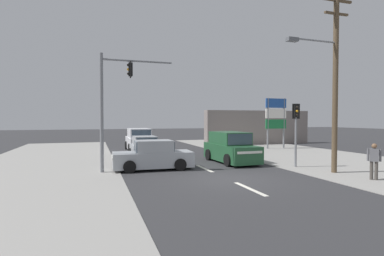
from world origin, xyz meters
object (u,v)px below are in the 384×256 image
utility_pole_foreground_right (333,75)px  suv_kerbside_parked (231,148)px  pedestal_signal_right_kerb (296,124)px  sedan_crossing_left (153,156)px  pedestrian_at_kerb (374,159)px  suv_oncoming_mid (139,140)px  hatchback_oncoming_near (144,148)px  traffic_signal_mast (113,97)px  shopping_plaza_sign (276,116)px

utility_pole_foreground_right → suv_kerbside_parked: size_ratio=1.97×
pedestal_signal_right_kerb → sedan_crossing_left: 8.12m
pedestrian_at_kerb → utility_pole_foreground_right: bearing=101.8°
sedan_crossing_left → suv_oncoming_mid: size_ratio=0.94×
pedestal_signal_right_kerb → suv_oncoming_mid: 13.70m
hatchback_oncoming_near → pedestrian_at_kerb: 13.60m
pedestal_signal_right_kerb → suv_oncoming_mid: (-7.09, 11.62, -1.53)m
pedestal_signal_right_kerb → suv_kerbside_parked: 4.20m
traffic_signal_mast → pedestal_signal_right_kerb: (9.82, -1.60, -1.42)m
traffic_signal_mast → pedestrian_at_kerb: (10.80, -5.70, -2.91)m
suv_kerbside_parked → hatchback_oncoming_near: suv_kerbside_parked is taller
traffic_signal_mast → suv_oncoming_mid: (2.73, 10.02, -2.95)m
suv_kerbside_parked → pedestrian_at_kerb: suv_kerbside_parked is taller
suv_oncoming_mid → pedestrian_at_kerb: suv_oncoming_mid is taller
suv_oncoming_mid → sedan_crossing_left: bearing=-93.7°
pedestal_signal_right_kerb → suv_oncoming_mid: pedestal_signal_right_kerb is taller
shopping_plaza_sign → suv_kerbside_parked: (-7.68, -6.58, -2.10)m
hatchback_oncoming_near → pedestrian_at_kerb: bearing=-51.7°
utility_pole_foreground_right → sedan_crossing_left: bearing=154.8°
utility_pole_foreground_right → sedan_crossing_left: size_ratio=2.10×
traffic_signal_mast → suv_kerbside_parked: traffic_signal_mast is taller
traffic_signal_mast → suv_kerbside_parked: bearing=10.2°
utility_pole_foreground_right → pedestal_signal_right_kerb: size_ratio=2.53×
utility_pole_foreground_right → suv_oncoming_mid: (-7.66, 13.72, -3.98)m
utility_pole_foreground_right → traffic_signal_mast: 11.07m
hatchback_oncoming_near → suv_oncoming_mid: (0.35, 5.05, 0.18)m
shopping_plaza_sign → pedestrian_at_kerb: (-4.07, -13.58, -2.06)m
traffic_signal_mast → suv_oncoming_mid: size_ratio=1.32×
suv_oncoming_mid → pedestrian_at_kerb: size_ratio=2.79×
sedan_crossing_left → suv_oncoming_mid: suv_oncoming_mid is taller
shopping_plaza_sign → pedestal_signal_right_kerb: bearing=-118.0°
hatchback_oncoming_near → suv_kerbside_parked: bearing=-37.4°
utility_pole_foreground_right → suv_oncoming_mid: size_ratio=1.98×
utility_pole_foreground_right → traffic_signal_mast: (-10.39, 3.69, -1.03)m
sedan_crossing_left → hatchback_oncoming_near: 4.78m
traffic_signal_mast → pedestal_signal_right_kerb: bearing=-9.2°
utility_pole_foreground_right → pedestal_signal_right_kerb: bearing=105.1°
pedestal_signal_right_kerb → suv_kerbside_parked: pedestal_signal_right_kerb is taller
traffic_signal_mast → pedestrian_at_kerb: 12.55m
traffic_signal_mast → suv_kerbside_parked: 7.88m
sedan_crossing_left → suv_oncoming_mid: 9.84m
suv_kerbside_parked → shopping_plaza_sign: bearing=40.6°
suv_kerbside_parked → pedestrian_at_kerb: bearing=-62.7°
utility_pole_foreground_right → pedestrian_at_kerb: utility_pole_foreground_right is taller
suv_kerbside_parked → traffic_signal_mast: bearing=-169.8°
traffic_signal_mast → suv_kerbside_parked: (7.19, 1.30, -2.95)m
utility_pole_foreground_right → pedestrian_at_kerb: size_ratio=5.53×
pedestal_signal_right_kerb → shopping_plaza_sign: bearing=62.0°
hatchback_oncoming_near → suv_oncoming_mid: size_ratio=0.80×
suv_kerbside_parked → sedan_crossing_left: 5.22m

